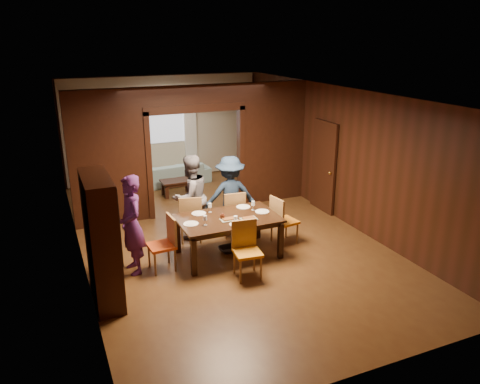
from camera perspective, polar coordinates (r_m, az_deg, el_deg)
name	(u,v)px	position (r m, az deg, el deg)	size (l,w,h in m)	color
floor	(223,236)	(9.66, -2.13, -5.37)	(9.00, 9.00, 0.00)	#522F17
ceiling	(221,93)	(8.88, -2.36, 11.97)	(5.50, 9.00, 0.02)	silver
room_walls	(192,145)	(10.88, -5.86, 5.69)	(5.52, 9.01, 2.90)	black
person_purple	(132,225)	(8.15, -13.07, -3.93)	(0.63, 0.42, 1.74)	#4D1F5A
person_grey	(191,197)	(9.38, -6.05, -0.60)	(0.83, 0.65, 1.71)	slate
person_navy	(230,195)	(9.55, -1.20, -0.39)	(1.05, 0.61, 1.63)	#1B2B43
sofa	(173,173)	(13.02, -8.13, 2.26)	(1.99, 0.78, 0.58)	#98C1C7
serving_bowl	(228,212)	(8.66, -1.45, -2.51)	(0.37, 0.37, 0.09)	black
dining_table	(228,236)	(8.71, -1.43, -5.43)	(1.83, 1.14, 0.76)	black
coffee_table	(177,188)	(12.10, -7.68, 0.55)	(0.80, 0.50, 0.40)	black
chair_left	(161,244)	(8.26, -9.58, -6.29)	(0.44, 0.44, 0.97)	#CC4413
chair_right	(285,220)	(9.22, 5.48, -3.39)	(0.44, 0.44, 0.97)	orange
chair_far_l	(190,218)	(9.33, -6.06, -3.12)	(0.44, 0.44, 0.97)	orange
chair_far_r	(232,213)	(9.52, -0.95, -2.56)	(0.44, 0.44, 0.97)	orange
chair_near	(248,251)	(7.91, 0.92, -7.19)	(0.44, 0.44, 0.97)	orange
hutch	(102,240)	(7.37, -16.51, -5.61)	(0.40, 1.20, 2.00)	black
door_right	(324,167)	(10.91, 10.17, 3.06)	(0.06, 0.90, 2.10)	black
window_far	(164,119)	(13.25, -9.30, 8.75)	(1.20, 0.03, 1.30)	silver
curtain_left	(138,138)	(13.14, -12.34, 6.48)	(0.35, 0.06, 2.40)	white
curtain_right	(190,133)	(13.49, -6.06, 7.12)	(0.35, 0.06, 2.40)	white
plate_left	(191,224)	(8.30, -6.01, -3.87)	(0.27, 0.27, 0.01)	silver
plate_far_l	(199,213)	(8.76, -5.05, -2.62)	(0.27, 0.27, 0.01)	silver
plate_far_r	(243,207)	(9.05, 0.41, -1.82)	(0.27, 0.27, 0.01)	silver
plate_right	(262,212)	(8.82, 2.72, -2.39)	(0.27, 0.27, 0.01)	silver
plate_near	(237,224)	(8.23, -0.37, -3.96)	(0.27, 0.27, 0.01)	silver
platter_a	(229,219)	(8.43, -1.39, -3.33)	(0.30, 0.20, 0.04)	gray
platter_b	(249,218)	(8.46, 1.06, -3.24)	(0.30, 0.20, 0.04)	gray
wineglass_left	(205,220)	(8.20, -4.26, -3.48)	(0.08, 0.08, 0.18)	white
wineglass_far	(210,208)	(8.78, -3.69, -1.93)	(0.08, 0.08, 0.18)	silver
wineglass_right	(253,206)	(8.87, 1.61, -1.67)	(0.08, 0.08, 0.18)	white
tumbler	(236,220)	(8.26, -0.54, -3.40)	(0.07, 0.07, 0.14)	white
condiment_jar	(222,216)	(8.46, -2.15, -2.99)	(0.08, 0.08, 0.11)	#461D10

